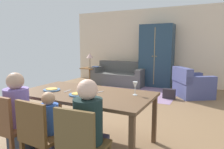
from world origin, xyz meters
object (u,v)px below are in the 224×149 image
person_child (52,133)px  plate_near_child (78,95)px  plate_near_man (52,90)px  person_woman (90,135)px  armoire (156,56)px  dining_chair_woman (81,144)px  side_table (90,73)px  wine_glass (135,86)px  dining_chair_man (8,125)px  book_lower (95,68)px  armchair (191,85)px  handbag (169,94)px  person_man (20,119)px  dining_chair_child (40,133)px  book_upper (96,67)px  table_lamp (90,56)px  dining_table (86,97)px  couch (119,76)px

person_child → plate_near_child: bearing=90.2°
plate_near_man → person_woman: bearing=-28.9°
person_child → armoire: size_ratio=0.44×
dining_chair_woman → side_table: bearing=122.0°
wine_glass → person_woman: bearing=-100.6°
side_table → dining_chair_man: bearing=-67.9°
person_woman → book_lower: size_ratio=5.04×
side_table → dining_chair_woman: bearing=-58.0°
armchair → dining_chair_man: bearing=-110.2°
person_woman → handbag: size_ratio=3.47×
person_woman → armchair: size_ratio=0.93×
person_woman → armchair: 4.28m
person_man → dining_chair_woman: person_man is taller
armchair → book_lower: armchair is taller
dining_chair_man → side_table: size_ratio=1.50×
wine_glass → person_child: wine_glass is taller
plate_near_man → wine_glass: (1.22, 0.30, 0.12)m
plate_near_child → book_lower: 4.77m
book_lower → wine_glass: bearing=-51.8°
side_table → book_lower: bearing=7.1°
person_child → book_lower: person_child is taller
dining_chair_child → armchair: bearing=76.0°
plate_near_child → dining_chair_woman: (0.53, -0.69, -0.28)m
armchair → book_upper: size_ratio=5.41×
armchair → table_lamp: (-3.59, 0.43, 0.69)m
plate_near_child → dining_chair_child: (-0.00, -0.69, -0.28)m
dining_chair_child → person_woman: size_ratio=0.78×
wine_glass → dining_chair_man: 1.66m
armoire → person_man: bearing=-93.9°
person_man → book_lower: 5.02m
wine_glass → armoire: size_ratio=0.09×
plate_near_child → dining_chair_man: bearing=-127.2°
side_table → handbag: bearing=-16.3°
dining_table → dining_chair_man: dining_chair_man is taller
wine_glass → dining_chair_woman: 1.14m
armchair → plate_near_child: bearing=-106.5°
plate_near_child → person_man: (-0.53, -0.52, -0.26)m
wine_glass → plate_near_man: bearing=-166.1°
person_child → book_upper: person_child is taller
plate_near_man → dining_chair_man: size_ratio=0.29×
dining_chair_man → table_lamp: (-1.96, 4.85, 0.52)m
side_table → book_lower: size_ratio=2.64×
dining_chair_woman → handbag: bearing=89.1°
plate_near_child → plate_near_man: bearing=173.5°
handbag → person_man: bearing=-106.6°
dining_chair_man → person_child: person_child is taller
dining_chair_woman → side_table: size_ratio=1.50×
person_woman → couch: size_ratio=0.59×
dining_table → armoire: (-0.17, 4.55, 0.35)m
book_upper → dining_chair_man: bearing=-70.3°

